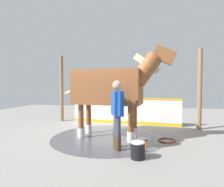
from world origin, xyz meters
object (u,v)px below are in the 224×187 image
handler (117,110)px  wash_bucket (138,150)px  bottle_shampoo (138,148)px  horse (112,87)px  hose_coil (167,140)px  bottle_spray (146,144)px

handler → wash_bucket: size_ratio=4.62×
bottle_shampoo → wash_bucket: bearing=92.5°
horse → hose_coil: bearing=4.1°
wash_bucket → horse: bearing=-59.0°
handler → bottle_shampoo: handler is taller
handler → horse: bearing=-93.3°
handler → bottle_shampoo: 1.03m
wash_bucket → handler: bearing=-42.9°
handler → wash_bucket: handler is taller
horse → wash_bucket: (-0.89, 1.48, -1.33)m
horse → hose_coil: (-1.60, 0.02, -1.49)m
handler → bottle_shampoo: bearing=140.8°
horse → hose_coil: 2.19m
hose_coil → horse: bearing=-0.8°
bottle_shampoo → hose_coil: 1.33m
handler → hose_coil: size_ratio=3.44×
bottle_shampoo → bottle_spray: 0.43m
bottle_shampoo → bottle_spray: bearing=-112.8°
horse → wash_bucket: bearing=-54.1°
bottle_spray → hose_coil: bottle_spray is taller
wash_bucket → bottle_shampoo: size_ratio=1.50×
bottle_shampoo → handler: bearing=-16.5°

